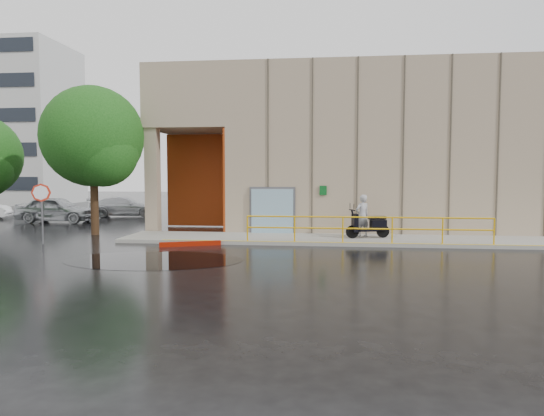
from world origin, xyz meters
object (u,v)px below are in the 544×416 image
(car_c, at_px, (124,207))
(tree_near, at_px, (95,140))
(scooter, at_px, (368,218))
(red_curb, at_px, (190,244))
(car_a, at_px, (57,209))
(stop_sign, at_px, (41,200))
(person, at_px, (362,216))

(car_c, height_order, tree_near, tree_near)
(scooter, height_order, car_c, scooter)
(red_curb, relative_size, car_c, 0.53)
(car_a, height_order, tree_near, tree_near)
(stop_sign, bearing_deg, car_a, 110.56)
(person, distance_m, red_curb, 7.34)
(car_c, bearing_deg, tree_near, -178.86)
(red_curb, distance_m, car_c, 14.85)
(scooter, distance_m, red_curb, 7.44)
(tree_near, bearing_deg, red_curb, -29.18)
(stop_sign, distance_m, red_curb, 6.31)
(scooter, bearing_deg, person, 106.91)
(car_a, distance_m, car_c, 4.81)
(stop_sign, distance_m, tree_near, 4.14)
(red_curb, xyz_separation_m, car_a, (-10.39, 8.24, 0.68))
(person, height_order, scooter, person)
(car_a, height_order, car_c, car_a)
(car_a, relative_size, tree_near, 0.65)
(person, height_order, stop_sign, stop_sign)
(person, relative_size, stop_sign, 0.74)
(car_a, distance_m, tree_near, 8.19)
(person, xyz_separation_m, red_curb, (-6.86, -2.44, -0.96))
(scooter, xyz_separation_m, car_c, (-15.16, 10.36, -0.34))
(red_curb, height_order, tree_near, tree_near)
(scooter, distance_m, tree_near, 12.86)
(person, height_order, tree_near, tree_near)
(scooter, bearing_deg, tree_near, 159.57)
(car_a, relative_size, car_c, 1.00)
(scooter, xyz_separation_m, car_a, (-17.48, 6.15, -0.22))
(car_c, bearing_deg, stop_sign, 173.82)
(scooter, distance_m, car_a, 18.53)
(red_curb, height_order, car_c, car_c)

